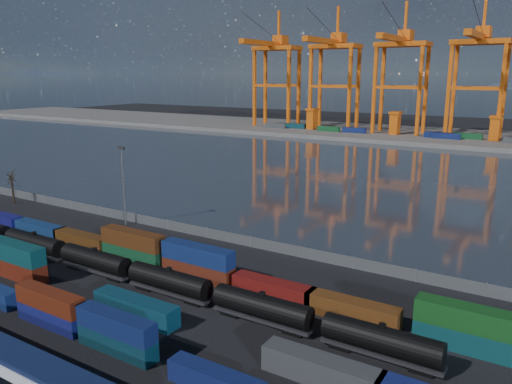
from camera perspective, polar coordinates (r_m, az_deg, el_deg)
The scene contains 13 objects.
ground at distance 72.29m, azimuth -12.96°, elevation -12.48°, with size 700.00×700.00×0.00m, color black.
harbor_water at distance 160.60m, azimuth 14.27°, elevation 1.78°, with size 700.00×700.00×0.00m, color #282F3A.
far_quay at distance 261.44m, azimuth 21.42°, elevation 5.83°, with size 700.00×70.00×2.00m, color #514F4C.
container_row_south at distance 69.25m, azimuth -21.99°, elevation -12.95°, with size 138.53×2.20×4.69m.
container_row_mid at distance 70.00m, azimuth -15.14°, elevation -11.98°, with size 141.52×2.63×5.61m.
container_row_north at distance 72.42m, azimuth 0.76°, elevation -10.38°, with size 141.99×2.55×5.43m.
tanker_string at distance 89.76m, azimuth -21.12°, elevation -6.39°, with size 122.41×2.99×4.28m.
waterfront_fence at distance 92.16m, azimuth -0.66°, elevation -5.70°, with size 160.12×0.12×2.20m.
bare_tree at distance 135.04m, azimuth -26.08°, elevation 0.52°, with size 2.30×2.25×8.51m.
yard_light_mast at distance 107.17m, azimuth -14.92°, elevation 1.17°, with size 1.60×0.40×16.60m.
gantry_cranes at distance 254.73m, azimuth 20.18°, elevation 14.53°, with size 199.96×47.92×64.89m.
quay_containers at distance 249.30m, azimuth 18.34°, elevation 6.29°, with size 172.58×10.99×2.60m.
straddle_carriers at distance 251.43m, azimuth 20.55°, elevation 7.21°, with size 140.00×7.00×11.10m.
Camera 1 is at (46.85, -45.44, 31.09)m, focal length 35.00 mm.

